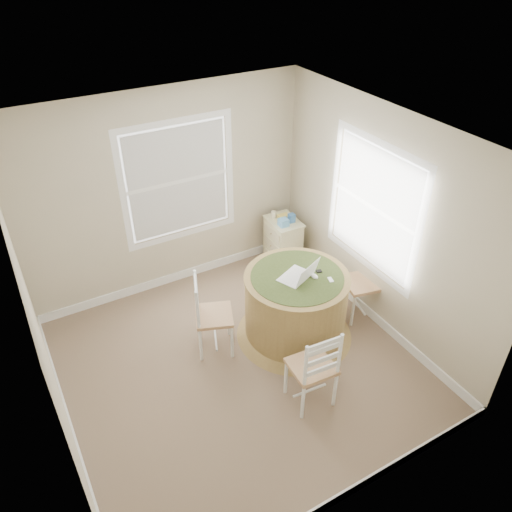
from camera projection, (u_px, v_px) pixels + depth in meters
room at (243, 257)px, 4.96m from camera, size 3.64×3.64×2.64m
round_table at (296, 304)px, 5.67m from camera, size 1.35×1.35×0.85m
chair_left at (214, 315)px, 5.48m from camera, size 0.53×0.54×0.95m
chair_near at (312, 366)px, 4.86m from camera, size 0.45×0.43×0.95m
chair_right at (362, 282)px, 5.97m from camera, size 0.48×0.50×0.95m
laptop at (298, 276)px, 5.40m from camera, size 0.47×0.44×0.26m
mouse at (314, 276)px, 5.44m from camera, size 0.09×0.12×0.04m
phone at (330, 280)px, 5.40m from camera, size 0.07×0.10×0.02m
keys at (319, 272)px, 5.52m from camera, size 0.07×0.06×0.02m
corner_chest at (283, 242)px, 6.94m from camera, size 0.41×0.54×0.69m
tissue_box at (283, 222)px, 6.62m from camera, size 0.12×0.12×0.10m
box_yellow at (284, 217)px, 6.77m from camera, size 0.15×0.11×0.06m
box_blue at (291, 218)px, 6.69m from camera, size 0.08×0.08×0.12m
cup_cream at (275, 215)px, 6.79m from camera, size 0.07×0.07×0.09m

